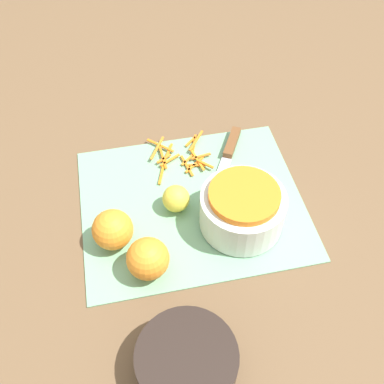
# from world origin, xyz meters

# --- Properties ---
(ground_plane) EXTENTS (4.00, 4.00, 0.00)m
(ground_plane) POSITION_xyz_m (0.00, 0.00, 0.00)
(ground_plane) COLOR brown
(cutting_board) EXTENTS (0.44, 0.37, 0.01)m
(cutting_board) POSITION_xyz_m (0.00, 0.00, 0.00)
(cutting_board) COLOR #75AD84
(cutting_board) RESTS_ON ground_plane
(bowl_speckled) EXTENTS (0.16, 0.16, 0.09)m
(bowl_speckled) POSITION_xyz_m (-0.08, 0.07, 0.05)
(bowl_speckled) COLOR silver
(bowl_speckled) RESTS_ON cutting_board
(bowl_dark) EXTENTS (0.15, 0.15, 0.06)m
(bowl_dark) POSITION_xyz_m (0.07, 0.32, 0.03)
(bowl_dark) COLOR black
(bowl_dark) RESTS_ON ground_plane
(knife) EXTENTS (0.14, 0.23, 0.02)m
(knife) POSITION_xyz_m (-0.10, -0.11, 0.01)
(knife) COLOR brown
(knife) RESTS_ON cutting_board
(orange_left) EXTENTS (0.08, 0.08, 0.08)m
(orange_left) POSITION_xyz_m (0.16, 0.06, 0.04)
(orange_left) COLOR orange
(orange_left) RESTS_ON cutting_board
(orange_right) EXTENTS (0.08, 0.08, 0.08)m
(orange_right) POSITION_xyz_m (0.11, 0.14, 0.04)
(orange_right) COLOR orange
(orange_right) RESTS_ON cutting_board
(lemon) EXTENTS (0.05, 0.05, 0.05)m
(lemon) POSITION_xyz_m (0.03, 0.01, 0.03)
(lemon) COLOR gold
(lemon) RESTS_ON cutting_board
(peel_pile) EXTENTS (0.13, 0.14, 0.01)m
(peel_pile) POSITION_xyz_m (-0.00, -0.13, 0.01)
(peel_pile) COLOR orange
(peel_pile) RESTS_ON cutting_board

